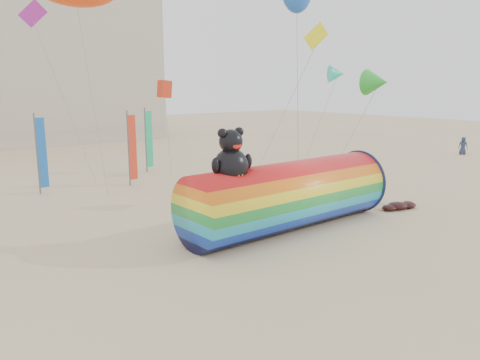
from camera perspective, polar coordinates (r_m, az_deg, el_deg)
ground at (r=21.86m, az=1.48°, el=-6.96°), size 160.00×160.00×0.00m
windsock_assembly at (r=22.86m, az=5.95°, el=-1.67°), size 11.34×3.45×5.23m
kite_handler at (r=28.96m, az=16.41°, el=-1.06°), size 0.74×0.68×1.70m
fabric_bundle at (r=28.19m, az=18.85°, el=-2.97°), size 2.62×1.35×0.41m
festival_banners at (r=34.54m, az=-15.49°, el=3.98°), size 9.67×3.90×5.20m
flying_kites at (r=25.87m, az=-10.10°, el=20.19°), size 31.19×13.20×6.75m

